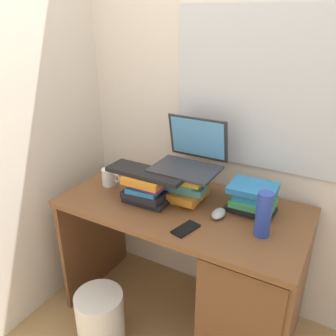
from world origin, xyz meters
TOP-DOWN VIEW (x-y plane):
  - ground_plane at (0.00, 0.00)m, footprint 6.00×6.00m
  - wall_back at (0.00, 0.36)m, footprint 6.00×0.06m
  - wall_left at (-0.81, 0.00)m, footprint 0.05×6.00m
  - desk at (0.32, -0.02)m, footprint 1.26×0.63m
  - book_stack_tall at (-0.02, 0.05)m, footprint 0.25×0.21m
  - book_stack_keyboard_riser at (-0.18, -0.06)m, footprint 0.24×0.19m
  - book_stack_side at (0.33, 0.11)m, footprint 0.24×0.19m
  - laptop at (-0.02, 0.12)m, footprint 0.33×0.30m
  - keyboard at (-0.18, -0.05)m, footprint 0.42×0.14m
  - computer_mouse at (0.21, -0.02)m, footprint 0.06×0.10m
  - mug at (-0.47, 0.00)m, footprint 0.12×0.08m
  - water_bottle at (0.43, -0.07)m, footprint 0.07×0.07m
  - cell_phone at (0.12, -0.20)m, footprint 0.10×0.15m
  - wastebasket at (-0.30, -0.37)m, footprint 0.26×0.26m

SIDE VIEW (x-z plane):
  - ground_plane at x=0.00m, z-range 0.00..0.00m
  - wastebasket at x=-0.30m, z-range 0.00..0.31m
  - desk at x=0.32m, z-range 0.03..0.79m
  - cell_phone at x=0.12m, z-range 0.76..0.77m
  - computer_mouse at x=0.21m, z-range 0.76..0.79m
  - mug at x=-0.47m, z-range 0.76..0.86m
  - book_stack_keyboard_riser at x=-0.18m, z-range 0.75..0.91m
  - book_stack_side at x=0.33m, z-range 0.76..0.90m
  - book_stack_tall at x=-0.02m, z-range 0.76..0.93m
  - water_bottle at x=0.43m, z-range 0.76..0.97m
  - keyboard at x=-0.18m, z-range 0.91..0.93m
  - laptop at x=-0.02m, z-range 0.86..1.11m
  - wall_left at x=-0.81m, z-range 0.00..2.60m
  - wall_back at x=0.00m, z-range 0.00..2.60m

